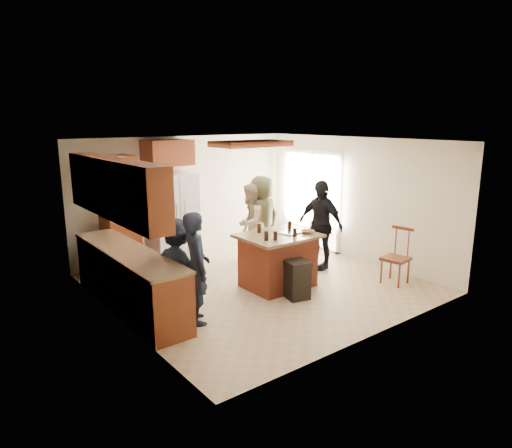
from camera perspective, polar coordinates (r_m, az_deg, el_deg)
room_shell at (r=12.03m, az=12.00°, el=3.26°), size 8.00×5.20×5.00m
person_front_left at (r=6.48m, az=-7.45°, el=-5.48°), size 0.59×0.69×1.61m
person_behind_left at (r=9.20m, az=-0.72°, el=0.15°), size 0.91×0.77×1.60m
person_behind_right at (r=9.28m, az=0.71°, el=0.73°), size 0.86×0.57×1.74m
person_side_right at (r=8.86m, az=8.02°, el=-0.06°), size 0.63×1.06×1.73m
person_counter at (r=6.78m, az=-9.73°, el=-5.38°), size 0.79×1.04×1.47m
left_cabinetry at (r=7.12m, az=-16.17°, el=-2.94°), size 0.64×3.00×2.30m
back_wall_units at (r=8.99m, az=-15.24°, el=3.16°), size 1.80×0.60×2.45m
refrigerator at (r=9.33m, az=-10.44°, el=0.75°), size 0.90×0.76×1.80m
kitchen_island at (r=7.89m, az=2.75°, el=-4.51°), size 1.28×1.03×0.93m
island_items at (r=7.78m, az=4.27°, el=-0.96°), size 1.04×0.72×0.15m
trash_bin at (r=7.44m, az=5.15°, el=-6.91°), size 0.43×0.43×0.63m
spindle_chair at (r=8.40m, az=17.13°, el=-4.14°), size 0.47×0.47×0.99m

